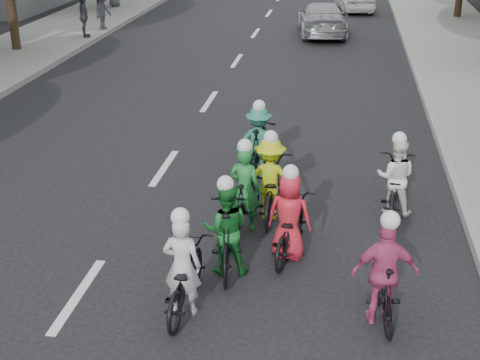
% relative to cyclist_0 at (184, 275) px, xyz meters
% --- Properties ---
extents(ground, '(120.00, 120.00, 0.00)m').
position_rel_cyclist_0_xyz_m(ground, '(-1.64, 0.07, -0.54)').
color(ground, black).
rests_on(ground, ground).
extents(curb_left, '(0.18, 80.00, 0.18)m').
position_rel_cyclist_0_xyz_m(curb_left, '(-7.69, 10.07, -0.45)').
color(curb_left, '#999993').
rests_on(curb_left, ground).
extents(curb_right, '(0.18, 80.00, 0.18)m').
position_rel_cyclist_0_xyz_m(curb_right, '(4.41, 10.07, -0.45)').
color(curb_right, '#999993').
rests_on(curb_right, ground).
extents(cyclist_0, '(0.67, 1.83, 1.63)m').
position_rel_cyclist_0_xyz_m(cyclist_0, '(0.00, 0.00, 0.00)').
color(cyclist_0, black).
rests_on(cyclist_0, ground).
extents(cyclist_1, '(0.78, 1.90, 1.62)m').
position_rel_cyclist_0_xyz_m(cyclist_1, '(0.41, 1.15, 0.09)').
color(cyclist_1, black).
rests_on(cyclist_1, ground).
extents(cyclist_2, '(1.00, 1.96, 1.67)m').
position_rel_cyclist_0_xyz_m(cyclist_2, '(0.86, 3.13, 0.07)').
color(cyclist_2, black).
rests_on(cyclist_2, ground).
extents(cyclist_3, '(0.95, 1.59, 1.70)m').
position_rel_cyclist_0_xyz_m(cyclist_3, '(2.75, 0.16, 0.08)').
color(cyclist_3, black).
rests_on(cyclist_3, ground).
extents(cyclist_4, '(0.88, 1.86, 1.62)m').
position_rel_cyclist_0_xyz_m(cyclist_4, '(1.33, 1.75, 0.02)').
color(cyclist_4, black).
rests_on(cyclist_4, ground).
extents(cyclist_5, '(0.71, 1.54, 1.67)m').
position_rel_cyclist_0_xyz_m(cyclist_5, '(0.48, 2.64, 0.04)').
color(cyclist_5, black).
rests_on(cyclist_5, ground).
extents(cyclist_6, '(0.86, 1.90, 1.59)m').
position_rel_cyclist_0_xyz_m(cyclist_6, '(3.10, 3.67, 0.03)').
color(cyclist_6, black).
rests_on(cyclist_6, ground).
extents(cyclist_7, '(1.02, 1.85, 1.65)m').
position_rel_cyclist_0_xyz_m(cyclist_7, '(0.42, 5.01, 0.10)').
color(cyclist_7, black).
rests_on(cyclist_7, ground).
extents(follow_car_lead, '(2.35, 4.71, 1.31)m').
position_rel_cyclist_0_xyz_m(follow_car_lead, '(1.10, 20.15, 0.11)').
color(follow_car_lead, '#A4A5A9').
rests_on(follow_car_lead, ground).
extents(spectator_0, '(0.78, 1.09, 1.52)m').
position_rel_cyclist_0_xyz_m(spectator_0, '(-7.94, 19.23, 0.37)').
color(spectator_0, '#4A4A57').
rests_on(spectator_0, sidewalk_left).
extents(spectator_1, '(0.71, 1.00, 1.58)m').
position_rel_cyclist_0_xyz_m(spectator_1, '(-8.12, 17.52, 0.40)').
color(spectator_1, '#454550').
rests_on(spectator_1, sidewalk_left).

